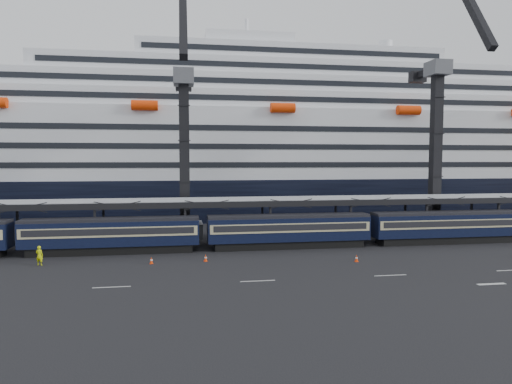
# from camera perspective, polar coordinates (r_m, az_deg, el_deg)

# --- Properties ---
(ground) EXTENTS (260.00, 260.00, 0.00)m
(ground) POSITION_cam_1_polar(r_m,az_deg,el_deg) (47.37, 16.56, -8.68)
(ground) COLOR black
(ground) RESTS_ON ground
(lane_markings) EXTENTS (111.00, 4.27, 0.02)m
(lane_markings) POSITION_cam_1_polar(r_m,az_deg,el_deg) (47.22, 28.45, -9.03)
(lane_markings) COLOR beige
(lane_markings) RESTS_ON ground
(train) EXTENTS (133.05, 3.00, 4.05)m
(train) POSITION_cam_1_polar(r_m,az_deg,el_deg) (54.50, 7.60, -4.54)
(train) COLOR black
(train) RESTS_ON ground
(canopy) EXTENTS (130.00, 6.25, 5.53)m
(canopy) POSITION_cam_1_polar(r_m,az_deg,el_deg) (59.37, 10.82, -0.92)
(canopy) COLOR #999CA1
(canopy) RESTS_ON ground
(cruise_ship) EXTENTS (214.09, 28.84, 34.00)m
(cruise_ship) POSITION_cam_1_polar(r_m,az_deg,el_deg) (89.69, 3.24, 5.32)
(cruise_ship) COLOR black
(cruise_ship) RESTS_ON ground
(crane_dark_near) EXTENTS (4.50, 17.75, 35.08)m
(crane_dark_near) POSITION_cam_1_polar(r_m,az_deg,el_deg) (60.24, -8.95, 5.53)
(crane_dark_near) COLOR #45474C
(crane_dark_near) RESTS_ON ground
(crane_dark_mid) EXTENTS (4.50, 18.24, 39.64)m
(crane_dark_mid) POSITION_cam_1_polar(r_m,az_deg,el_deg) (68.92, 21.76, 6.29)
(crane_dark_mid) COLOR #45474C
(crane_dark_mid) RESTS_ON ground
(worker) EXTENTS (0.79, 0.60, 1.93)m
(worker) POSITION_cam_1_polar(r_m,az_deg,el_deg) (49.69, -25.45, -7.18)
(worker) COLOR #E0F10C
(worker) RESTS_ON ground
(traffic_cone_b) EXTENTS (0.35, 0.35, 0.70)m
(traffic_cone_b) POSITION_cam_1_polar(r_m,az_deg,el_deg) (46.86, -12.94, -8.32)
(traffic_cone_b) COLOR #FF3B08
(traffic_cone_b) RESTS_ON ground
(traffic_cone_c) EXTENTS (0.36, 0.36, 0.73)m
(traffic_cone_c) POSITION_cam_1_polar(r_m,az_deg,el_deg) (47.05, -6.33, -8.18)
(traffic_cone_c) COLOR #FF3B08
(traffic_cone_c) RESTS_ON ground
(traffic_cone_d) EXTENTS (0.36, 0.36, 0.71)m
(traffic_cone_d) POSITION_cam_1_polar(r_m,az_deg,el_deg) (47.75, 12.46, -8.08)
(traffic_cone_d) COLOR #FF3B08
(traffic_cone_d) RESTS_ON ground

